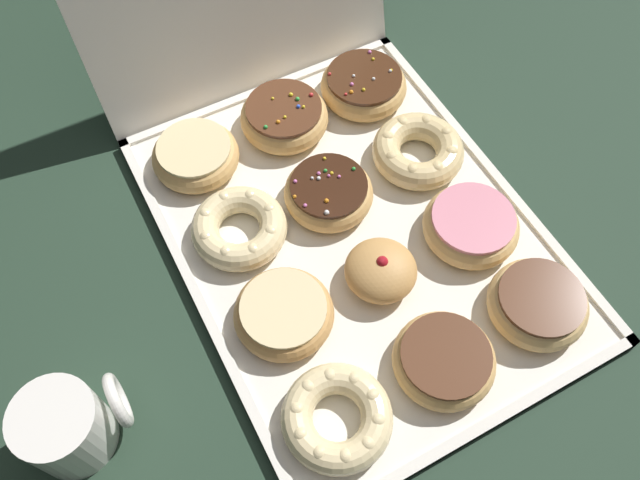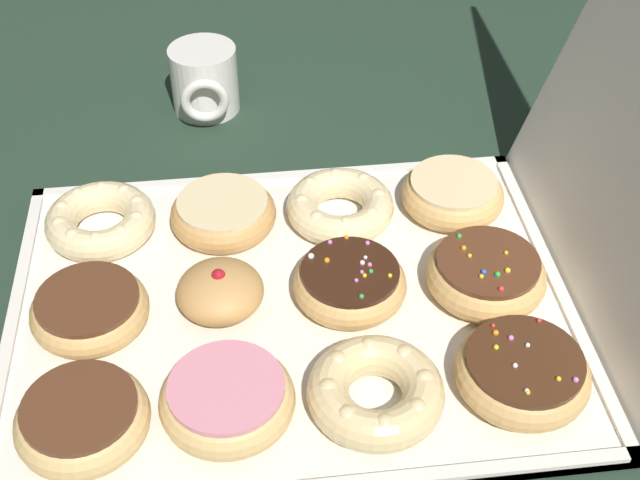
# 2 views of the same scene
# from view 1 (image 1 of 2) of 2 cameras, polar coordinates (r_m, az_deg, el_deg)

# --- Properties ---
(ground_plane) EXTENTS (3.00, 3.00, 0.00)m
(ground_plane) POSITION_cam_1_polar(r_m,az_deg,el_deg) (0.80, 3.09, 0.15)
(ground_plane) COLOR #233828
(donut_box) EXTENTS (0.42, 0.55, 0.01)m
(donut_box) POSITION_cam_1_polar(r_m,az_deg,el_deg) (0.80, 3.11, 0.34)
(donut_box) COLOR silver
(donut_box) RESTS_ON ground
(cruller_donut_0) EXTENTS (0.12, 0.12, 0.04)m
(cruller_donut_0) POSITION_cam_1_polar(r_m,az_deg,el_deg) (0.69, 1.50, -15.39)
(cruller_donut_0) COLOR beige
(cruller_donut_0) RESTS_ON donut_box
(chocolate_frosted_donut_1) EXTENTS (0.11, 0.11, 0.04)m
(chocolate_frosted_donut_1) POSITION_cam_1_polar(r_m,az_deg,el_deg) (0.72, 10.92, -10.34)
(chocolate_frosted_donut_1) COLOR tan
(chocolate_frosted_donut_1) RESTS_ON donut_box
(chocolate_frosted_donut_2) EXTENTS (0.11, 0.11, 0.04)m
(chocolate_frosted_donut_2) POSITION_cam_1_polar(r_m,az_deg,el_deg) (0.77, 18.68, -5.33)
(chocolate_frosted_donut_2) COLOR #E5B770
(chocolate_frosted_donut_2) RESTS_ON donut_box
(glazed_ring_donut_3) EXTENTS (0.11, 0.11, 0.04)m
(glazed_ring_donut_3) POSITION_cam_1_polar(r_m,az_deg,el_deg) (0.73, -3.22, -6.46)
(glazed_ring_donut_3) COLOR tan
(glazed_ring_donut_3) RESTS_ON donut_box
(jelly_filled_donut_4) EXTENTS (0.08, 0.08, 0.05)m
(jelly_filled_donut_4) POSITION_cam_1_polar(r_m,az_deg,el_deg) (0.75, 5.38, -2.69)
(jelly_filled_donut_4) COLOR tan
(jelly_filled_donut_4) RESTS_ON donut_box
(pink_frosted_donut_5) EXTENTS (0.12, 0.12, 0.04)m
(pink_frosted_donut_5) POSITION_cam_1_polar(r_m,az_deg,el_deg) (0.80, 13.19, 1.28)
(pink_frosted_donut_5) COLOR #E5B770
(pink_frosted_donut_5) RESTS_ON donut_box
(cruller_donut_6) EXTENTS (0.12, 0.12, 0.04)m
(cruller_donut_6) POSITION_cam_1_polar(r_m,az_deg,el_deg) (0.78, -7.15, 1.09)
(cruller_donut_6) COLOR beige
(cruller_donut_6) RESTS_ON donut_box
(sprinkle_donut_7) EXTENTS (0.11, 0.11, 0.04)m
(sprinkle_donut_7) POSITION_cam_1_polar(r_m,az_deg,el_deg) (0.80, 0.76, 4.23)
(sprinkle_donut_7) COLOR tan
(sprinkle_donut_7) RESTS_ON donut_box
(cruller_donut_8) EXTENTS (0.12, 0.12, 0.04)m
(cruller_donut_8) POSITION_cam_1_polar(r_m,az_deg,el_deg) (0.85, 8.65, 7.83)
(cruller_donut_8) COLOR #EACC8C
(cruller_donut_8) RESTS_ON donut_box
(glazed_ring_donut_9) EXTENTS (0.11, 0.11, 0.04)m
(glazed_ring_donut_9) POSITION_cam_1_polar(r_m,az_deg,el_deg) (0.85, -10.94, 7.35)
(glazed_ring_donut_9) COLOR tan
(glazed_ring_donut_9) RESTS_ON donut_box
(sprinkle_donut_10) EXTENTS (0.12, 0.12, 0.04)m
(sprinkle_donut_10) POSITION_cam_1_polar(r_m,az_deg,el_deg) (0.88, -3.24, 10.80)
(sprinkle_donut_10) COLOR tan
(sprinkle_donut_10) RESTS_ON donut_box
(sprinkle_donut_11) EXTENTS (0.12, 0.12, 0.04)m
(sprinkle_donut_11) POSITION_cam_1_polar(r_m,az_deg,el_deg) (0.92, 3.88, 13.48)
(sprinkle_donut_11) COLOR tan
(sprinkle_donut_11) RESTS_ON donut_box
(coffee_mug) EXTENTS (0.11, 0.09, 0.09)m
(coffee_mug) POSITION_cam_1_polar(r_m,az_deg,el_deg) (0.71, -21.41, -15.04)
(coffee_mug) COLOR white
(coffee_mug) RESTS_ON ground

